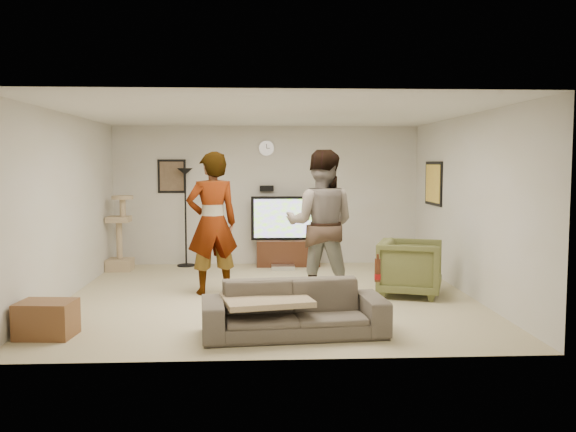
{
  "coord_description": "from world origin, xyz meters",
  "views": [
    {
      "loc": [
        -0.18,
        -8.28,
        1.82
      ],
      "look_at": [
        0.26,
        0.2,
        1.09
      ],
      "focal_mm": 37.93,
      "sensor_mm": 36.0,
      "label": 1
    }
  ],
  "objects_px": {
    "cat_tree": "(119,233)",
    "beer_bottle": "(378,270)",
    "sofa": "(294,309)",
    "armchair": "(410,268)",
    "side_table": "(46,319)",
    "person_right": "(321,224)",
    "person_left": "(212,223)",
    "tv": "(288,218)",
    "floor_lamp": "(186,218)",
    "tv_stand": "(288,253)"
  },
  "relations": [
    {
      "from": "tv_stand",
      "to": "cat_tree",
      "type": "height_order",
      "value": "cat_tree"
    },
    {
      "from": "floor_lamp",
      "to": "cat_tree",
      "type": "relative_size",
      "value": 1.34
    },
    {
      "from": "cat_tree",
      "to": "tv",
      "type": "bearing_deg",
      "value": 6.67
    },
    {
      "from": "floor_lamp",
      "to": "person_right",
      "type": "relative_size",
      "value": 0.86
    },
    {
      "from": "tv",
      "to": "cat_tree",
      "type": "xyz_separation_m",
      "value": [
        -2.9,
        -0.34,
        -0.21
      ]
    },
    {
      "from": "side_table",
      "to": "beer_bottle",
      "type": "bearing_deg",
      "value": -1.05
    },
    {
      "from": "tv_stand",
      "to": "cat_tree",
      "type": "relative_size",
      "value": 0.86
    },
    {
      "from": "cat_tree",
      "to": "person_right",
      "type": "height_order",
      "value": "person_right"
    },
    {
      "from": "tv",
      "to": "beer_bottle",
      "type": "distance_m",
      "value": 4.5
    },
    {
      "from": "tv_stand",
      "to": "tv",
      "type": "distance_m",
      "value": 0.62
    },
    {
      "from": "beer_bottle",
      "to": "tv",
      "type": "bearing_deg",
      "value": 99.34
    },
    {
      "from": "cat_tree",
      "to": "beer_bottle",
      "type": "height_order",
      "value": "cat_tree"
    },
    {
      "from": "beer_bottle",
      "to": "floor_lamp",
      "type": "bearing_deg",
      "value": 119.61
    },
    {
      "from": "person_left",
      "to": "tv",
      "type": "bearing_deg",
      "value": -135.73
    },
    {
      "from": "person_left",
      "to": "sofa",
      "type": "bearing_deg",
      "value": 96.69
    },
    {
      "from": "tv",
      "to": "beer_bottle",
      "type": "bearing_deg",
      "value": -80.66
    },
    {
      "from": "tv",
      "to": "side_table",
      "type": "height_order",
      "value": "tv"
    },
    {
      "from": "tv_stand",
      "to": "person_left",
      "type": "distance_m",
      "value": 2.69
    },
    {
      "from": "armchair",
      "to": "side_table",
      "type": "relative_size",
      "value": 1.49
    },
    {
      "from": "cat_tree",
      "to": "person_left",
      "type": "distance_m",
      "value": 2.63
    },
    {
      "from": "cat_tree",
      "to": "side_table",
      "type": "height_order",
      "value": "cat_tree"
    },
    {
      "from": "armchair",
      "to": "sofa",
      "type": "bearing_deg",
      "value": 156.12
    },
    {
      "from": "floor_lamp",
      "to": "cat_tree",
      "type": "xyz_separation_m",
      "value": [
        -1.09,
        -0.38,
        -0.22
      ]
    },
    {
      "from": "person_right",
      "to": "side_table",
      "type": "xyz_separation_m",
      "value": [
        -3.08,
        -1.73,
        -0.81
      ]
    },
    {
      "from": "sofa",
      "to": "person_right",
      "type": "bearing_deg",
      "value": 69.92
    },
    {
      "from": "person_right",
      "to": "beer_bottle",
      "type": "distance_m",
      "value": 1.87
    },
    {
      "from": "person_left",
      "to": "side_table",
      "type": "relative_size",
      "value": 3.48
    },
    {
      "from": "tv",
      "to": "floor_lamp",
      "type": "xyz_separation_m",
      "value": [
        -1.82,
        0.04,
        0.01
      ]
    },
    {
      "from": "tv_stand",
      "to": "beer_bottle",
      "type": "xyz_separation_m",
      "value": [
        0.73,
        -4.44,
        0.46
      ]
    },
    {
      "from": "tv_stand",
      "to": "sofa",
      "type": "distance_m",
      "value": 4.44
    },
    {
      "from": "cat_tree",
      "to": "armchair",
      "type": "relative_size",
      "value": 1.52
    },
    {
      "from": "armchair",
      "to": "side_table",
      "type": "height_order",
      "value": "armchair"
    },
    {
      "from": "floor_lamp",
      "to": "beer_bottle",
      "type": "relative_size",
      "value": 6.95
    },
    {
      "from": "cat_tree",
      "to": "sofa",
      "type": "height_order",
      "value": "cat_tree"
    },
    {
      "from": "tv",
      "to": "cat_tree",
      "type": "bearing_deg",
      "value": -173.33
    },
    {
      "from": "tv",
      "to": "tv_stand",
      "type": "bearing_deg",
      "value": 0.0
    },
    {
      "from": "floor_lamp",
      "to": "cat_tree",
      "type": "bearing_deg",
      "value": -160.52
    },
    {
      "from": "tv",
      "to": "armchair",
      "type": "relative_size",
      "value": 1.54
    },
    {
      "from": "tv_stand",
      "to": "armchair",
      "type": "relative_size",
      "value": 1.31
    },
    {
      "from": "person_left",
      "to": "sofa",
      "type": "xyz_separation_m",
      "value": [
        1.01,
        -2.14,
        -0.71
      ]
    },
    {
      "from": "floor_lamp",
      "to": "armchair",
      "type": "xyz_separation_m",
      "value": [
        3.38,
        -2.61,
        -0.48
      ]
    },
    {
      "from": "beer_bottle",
      "to": "side_table",
      "type": "height_order",
      "value": "beer_bottle"
    },
    {
      "from": "sofa",
      "to": "armchair",
      "type": "relative_size",
      "value": 2.28
    },
    {
      "from": "cat_tree",
      "to": "side_table",
      "type": "relative_size",
      "value": 2.26
    },
    {
      "from": "tv_stand",
      "to": "tv",
      "type": "xyz_separation_m",
      "value": [
        -0.0,
        0.0,
        0.62
      ]
    },
    {
      "from": "floor_lamp",
      "to": "side_table",
      "type": "xyz_separation_m",
      "value": [
        -0.96,
        -4.42,
        -0.68
      ]
    },
    {
      "from": "armchair",
      "to": "side_table",
      "type": "xyz_separation_m",
      "value": [
        -4.34,
        -1.81,
        -0.2
      ]
    },
    {
      "from": "tv",
      "to": "floor_lamp",
      "type": "relative_size",
      "value": 0.76
    },
    {
      "from": "person_left",
      "to": "beer_bottle",
      "type": "height_order",
      "value": "person_left"
    },
    {
      "from": "floor_lamp",
      "to": "cat_tree",
      "type": "distance_m",
      "value": 1.17
    }
  ]
}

